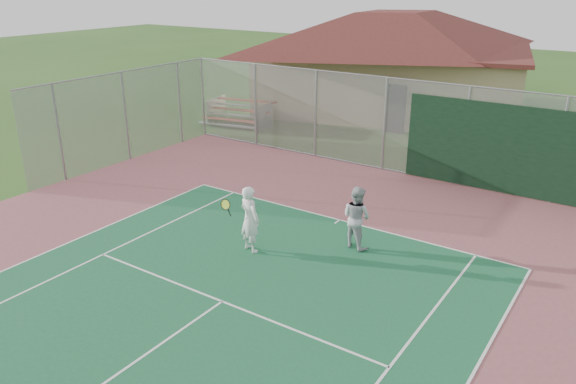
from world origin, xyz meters
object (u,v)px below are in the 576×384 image
object	(u,v)px
clubhouse	(394,52)
player_white_front	(249,219)
bleachers	(239,113)
player_grey_back	(357,218)

from	to	relation	value
clubhouse	player_white_front	world-z (taller)	clubhouse
bleachers	player_white_front	xyz separation A→B (m)	(8.76, -10.49, 0.30)
player_white_front	player_grey_back	xyz separation A→B (m)	(2.24, 1.79, -0.06)
bleachers	player_grey_back	xyz separation A→B (m)	(11.00, -8.70, 0.24)
player_white_front	player_grey_back	size ratio (longest dim) A/B	1.06
player_white_front	player_grey_back	world-z (taller)	player_white_front
clubhouse	player_grey_back	size ratio (longest dim) A/B	9.32
bleachers	player_grey_back	size ratio (longest dim) A/B	1.99
bleachers	clubhouse	bearing A→B (deg)	45.11
player_grey_back	bleachers	bearing A→B (deg)	-24.68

